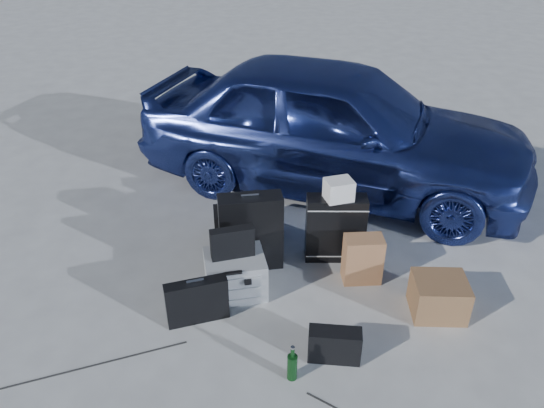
% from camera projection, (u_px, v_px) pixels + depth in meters
% --- Properties ---
extents(ground, '(60.00, 60.00, 0.00)m').
position_uv_depth(ground, '(270.00, 320.00, 4.37)').
color(ground, silver).
rests_on(ground, ground).
extents(car, '(4.72, 3.27, 1.49)m').
position_uv_depth(car, '(334.00, 125.00, 5.98)').
color(car, '#324497').
rests_on(car, ground).
extents(pelican_case, '(0.57, 0.49, 0.37)m').
position_uv_depth(pelican_case, '(235.00, 274.00, 4.59)').
color(pelican_case, '#959799').
rests_on(pelican_case, ground).
extents(laptop_bag, '(0.38, 0.18, 0.28)m').
position_uv_depth(laptop_bag, '(232.00, 243.00, 4.43)').
color(laptop_bag, black).
rests_on(laptop_bag, pelican_case).
extents(briefcase, '(0.52, 0.24, 0.39)m').
position_uv_depth(briefcase, '(197.00, 301.00, 4.27)').
color(briefcase, black).
rests_on(briefcase, ground).
extents(suitcase_left, '(0.59, 0.27, 0.74)m').
position_uv_depth(suitcase_left, '(251.00, 232.00, 4.81)').
color(suitcase_left, black).
rests_on(suitcase_left, ground).
extents(suitcase_right, '(0.56, 0.22, 0.66)m').
position_uv_depth(suitcase_right, '(335.00, 228.00, 4.94)').
color(suitcase_right, black).
rests_on(suitcase_right, ground).
extents(white_carton, '(0.28, 0.24, 0.19)m').
position_uv_depth(white_carton, '(339.00, 190.00, 4.70)').
color(white_carton, white).
rests_on(white_carton, suitcase_right).
extents(duffel_bag, '(0.69, 0.35, 0.33)m').
position_uv_depth(duffel_bag, '(248.00, 223.00, 5.31)').
color(duffel_bag, black).
rests_on(duffel_bag, ground).
extents(flat_box_white, '(0.51, 0.44, 0.08)m').
position_uv_depth(flat_box_white, '(246.00, 206.00, 5.21)').
color(flat_box_white, white).
rests_on(flat_box_white, duffel_bag).
extents(flat_box_black, '(0.35, 0.31, 0.06)m').
position_uv_depth(flat_box_black, '(248.00, 200.00, 5.16)').
color(flat_box_black, black).
rests_on(flat_box_black, flat_box_white).
extents(kraft_bag, '(0.34, 0.21, 0.45)m').
position_uv_depth(kraft_bag, '(363.00, 259.00, 4.71)').
color(kraft_bag, '#B0774C').
rests_on(kraft_bag, ground).
extents(cardboard_box, '(0.45, 0.40, 0.32)m').
position_uv_depth(cardboard_box, '(439.00, 297.00, 4.37)').
color(cardboard_box, brown).
rests_on(cardboard_box, ground).
extents(messenger_bag, '(0.41, 0.20, 0.27)m').
position_uv_depth(messenger_bag, '(334.00, 345.00, 3.95)').
color(messenger_bag, black).
rests_on(messenger_bag, ground).
extents(green_bottle, '(0.08, 0.08, 0.30)m').
position_uv_depth(green_bottle, '(292.00, 363.00, 3.78)').
color(green_bottle, black).
rests_on(green_bottle, ground).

